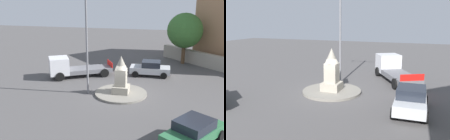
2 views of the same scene
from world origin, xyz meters
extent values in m
plane|color=#4F4C4C|center=(0.00, 0.00, 0.00)|extent=(80.00, 80.00, 0.00)
cylinder|color=gray|center=(0.00, 0.00, 0.08)|extent=(4.31, 4.31, 0.17)
cube|color=#9E9687|center=(0.00, 0.00, 0.46)|extent=(1.33, 1.33, 0.59)
cube|color=#9E9687|center=(0.00, 0.00, 1.47)|extent=(0.89, 0.89, 1.42)
cone|color=#9E9687|center=(0.00, 0.00, 2.72)|extent=(0.98, 0.98, 1.09)
cylinder|color=slate|center=(-0.34, 2.73, 4.20)|extent=(0.16, 0.16, 8.40)
cube|color=#B7BABF|center=(5.69, -1.93, 0.63)|extent=(1.77, 3.99, 0.61)
cube|color=#1E232D|center=(5.70, -2.03, 1.23)|extent=(1.60, 1.83, 0.58)
cylinder|color=black|center=(4.82, -0.56, 0.32)|extent=(0.23, 0.64, 0.64)
cylinder|color=black|center=(6.51, -0.52, 0.32)|extent=(0.23, 0.64, 0.64)
cylinder|color=black|center=(4.87, -3.33, 0.32)|extent=(0.23, 0.64, 0.64)
cylinder|color=black|center=(6.57, -3.30, 0.32)|extent=(0.23, 0.64, 0.64)
cube|color=silver|center=(3.02, 6.71, 1.24)|extent=(2.56, 2.51, 1.64)
cube|color=slate|center=(4.48, 4.03, 0.63)|extent=(3.76, 4.70, 0.41)
cube|color=red|center=(5.50, 2.18, 1.08)|extent=(1.66, 0.94, 0.50)
cylinder|color=black|center=(2.15, 6.29, 0.42)|extent=(0.65, 0.87, 0.84)
cylinder|color=black|center=(3.85, 7.22, 0.42)|extent=(0.65, 0.87, 0.84)
cylinder|color=black|center=(4.25, 2.44, 0.42)|extent=(0.65, 0.87, 0.84)
cylinder|color=black|center=(5.95, 3.36, 0.42)|extent=(0.65, 0.87, 0.84)
camera|label=1|loc=(-20.50, -3.74, 8.21)|focal=43.08mm
camera|label=2|loc=(6.35, -15.70, 5.30)|focal=38.38mm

